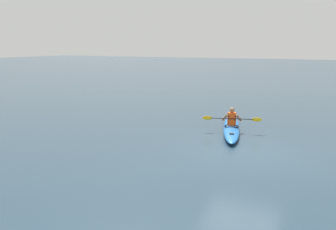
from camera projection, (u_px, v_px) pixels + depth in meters
ground_plane at (243, 153)px, 11.90m from camera, size 160.00×160.00×0.00m
kayak at (231, 128)px, 14.87m from camera, size 2.04×4.98×0.26m
kayaker at (232, 118)px, 14.76m from camera, size 2.28×0.72×0.72m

